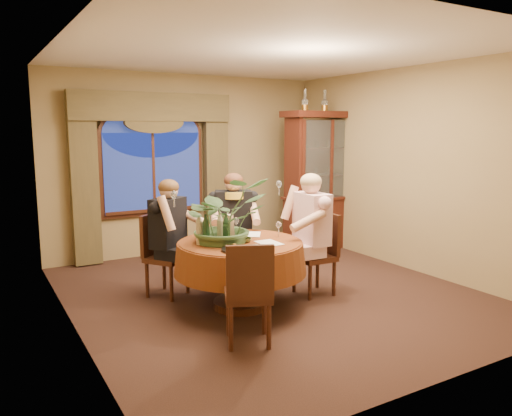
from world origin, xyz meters
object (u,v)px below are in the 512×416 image
wine_bottle_1 (226,229)px  person_back (168,238)px  oil_lamp_left (305,100)px  dining_table (240,274)px  chair_back (167,256)px  wine_bottle_2 (220,227)px  oil_lamp_center (325,101)px  person_pink (312,235)px  chair_right (314,255)px  stoneware_vase (228,227)px  china_cabinet (323,181)px  wine_bottle_3 (199,229)px  olive_bowl (245,240)px  centerpiece_plant (224,187)px  person_scarf (234,228)px  chair_back_right (230,244)px  oil_lamp_right (344,101)px  chair_front_left (248,292)px  wine_bottle_0 (206,230)px

wine_bottle_1 → person_back: bearing=113.4°
oil_lamp_left → dining_table: bearing=-139.6°
chair_back → wine_bottle_2: wine_bottle_2 is taller
oil_lamp_center → oil_lamp_left: bearing=180.0°
oil_lamp_left → person_pink: (-1.22, -1.87, -1.68)m
oil_lamp_left → wine_bottle_2: size_ratio=1.03×
chair_right → stoneware_vase: bearing=83.3°
chair_right → stoneware_vase: size_ratio=3.43×
oil_lamp_left → oil_lamp_center: size_ratio=1.00×
china_cabinet → chair_back: china_cabinet is taller
wine_bottle_3 → oil_lamp_center: bearing=30.4°
oil_lamp_left → olive_bowl: bearing=-138.4°
chair_right → centerpiece_plant: 1.42m
wine_bottle_3 → person_scarf: bearing=43.2°
oil_lamp_left → chair_back_right: size_ratio=0.35×
person_scarf → stoneware_vase: size_ratio=5.07×
chair_back → person_pink: size_ratio=0.66×
stoneware_vase → wine_bottle_3: 0.37m
chair_back → oil_lamp_right: bearing=161.7°
chair_front_left → oil_lamp_left: bearing=70.6°
person_scarf → wine_bottle_1: size_ratio=4.31×
chair_back → person_back: (0.01, -0.03, 0.22)m
person_back → chair_front_left: bearing=60.5°
stoneware_vase → oil_lamp_center: bearing=33.0°
person_scarf → person_back: bearing=28.0°
olive_bowl → wine_bottle_1: wine_bottle_1 is taller
wine_bottle_0 → centerpiece_plant: bearing=16.2°
oil_lamp_left → oil_lamp_center: 0.39m
oil_lamp_center → oil_lamp_right: bearing=0.0°
dining_table → wine_bottle_1: wine_bottle_1 is taller
china_cabinet → chair_back: (-3.09, -1.03, -0.64)m
person_scarf → wine_bottle_2: 0.97m
person_back → person_scarf: 0.90m
chair_back → wine_bottle_2: size_ratio=2.91×
chair_right → olive_bowl: bearing=93.5°
stoneware_vase → wine_bottle_1: 0.21m
stoneware_vase → dining_table: bearing=-58.5°
chair_back → stoneware_vase: (0.47, -0.66, 0.41)m
china_cabinet → wine_bottle_3: china_cabinet is taller
chair_front_left → wine_bottle_0: size_ratio=2.91×
chair_back_right → olive_bowl: chair_back_right is taller
chair_back → chair_front_left: size_ratio=1.00×
centerpiece_plant → wine_bottle_0: (-0.25, -0.07, -0.43)m
oil_lamp_left → chair_right: bearing=-122.1°
dining_table → china_cabinet: 3.21m
oil_lamp_left → wine_bottle_3: (-2.59, -1.75, -1.49)m
person_pink → stoneware_vase: person_pink is taller
chair_back → wine_bottle_1: 1.01m
person_scarf → stoneware_vase: 0.85m
person_back → oil_lamp_right: bearing=161.7°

